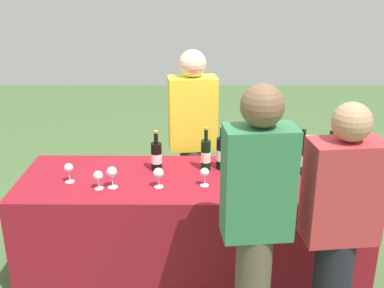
% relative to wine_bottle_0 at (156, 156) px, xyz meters
% --- Properties ---
extents(ground_plane, '(12.00, 12.00, 0.00)m').
position_rel_wine_bottle_0_xyz_m(ground_plane, '(0.26, -0.13, -0.89)').
color(ground_plane, '#476638').
extents(tasting_table, '(2.40, 0.81, 0.78)m').
position_rel_wine_bottle_0_xyz_m(tasting_table, '(0.26, -0.13, -0.50)').
color(tasting_table, maroon).
rests_on(tasting_table, ground_plane).
extents(wine_bottle_0, '(0.08, 0.08, 0.30)m').
position_rel_wine_bottle_0_xyz_m(wine_bottle_0, '(0.00, 0.00, 0.00)').
color(wine_bottle_0, black).
rests_on(wine_bottle_0, tasting_table).
extents(wine_bottle_1, '(0.07, 0.07, 0.32)m').
position_rel_wine_bottle_0_xyz_m(wine_bottle_1, '(0.35, 0.01, 0.01)').
color(wine_bottle_1, black).
rests_on(wine_bottle_1, tasting_table).
extents(wine_bottle_2, '(0.08, 0.08, 0.33)m').
position_rel_wine_bottle_0_xyz_m(wine_bottle_2, '(0.47, 0.03, 0.01)').
color(wine_bottle_2, black).
rests_on(wine_bottle_2, tasting_table).
extents(wine_bottle_3, '(0.08, 0.08, 0.31)m').
position_rel_wine_bottle_0_xyz_m(wine_bottle_3, '(0.72, -0.06, 0.01)').
color(wine_bottle_3, black).
rests_on(wine_bottle_3, tasting_table).
extents(wine_bottle_4, '(0.08, 0.08, 0.33)m').
position_rel_wine_bottle_0_xyz_m(wine_bottle_4, '(1.03, -0.05, 0.01)').
color(wine_bottle_4, black).
rests_on(wine_bottle_4, tasting_table).
extents(wine_bottle_5, '(0.07, 0.07, 0.31)m').
position_rel_wine_bottle_0_xyz_m(wine_bottle_5, '(1.23, -0.01, 0.01)').
color(wine_bottle_5, black).
rests_on(wine_bottle_5, tasting_table).
extents(wine_glass_0, '(0.06, 0.06, 0.14)m').
position_rel_wine_bottle_0_xyz_m(wine_glass_0, '(-0.58, -0.21, -0.01)').
color(wine_glass_0, silver).
rests_on(wine_glass_0, tasting_table).
extents(wine_glass_1, '(0.07, 0.07, 0.13)m').
position_rel_wine_bottle_0_xyz_m(wine_glass_1, '(-0.36, -0.31, -0.02)').
color(wine_glass_1, silver).
rests_on(wine_glass_1, tasting_table).
extents(wine_glass_2, '(0.07, 0.07, 0.15)m').
position_rel_wine_bottle_0_xyz_m(wine_glass_2, '(-0.27, -0.29, -0.00)').
color(wine_glass_2, silver).
rests_on(wine_glass_2, tasting_table).
extents(wine_glass_3, '(0.07, 0.07, 0.14)m').
position_rel_wine_bottle_0_xyz_m(wine_glass_3, '(0.04, -0.28, -0.01)').
color(wine_glass_3, silver).
rests_on(wine_glass_3, tasting_table).
extents(wine_glass_4, '(0.06, 0.06, 0.13)m').
position_rel_wine_bottle_0_xyz_m(wine_glass_4, '(0.34, -0.26, -0.02)').
color(wine_glass_4, silver).
rests_on(wine_glass_4, tasting_table).
extents(wine_glass_5, '(0.07, 0.07, 0.15)m').
position_rel_wine_bottle_0_xyz_m(wine_glass_5, '(0.78, -0.34, 0.00)').
color(wine_glass_5, silver).
rests_on(wine_glass_5, tasting_table).
extents(ice_bucket, '(0.20, 0.20, 0.16)m').
position_rel_wine_bottle_0_xyz_m(ice_bucket, '(1.18, -0.16, -0.03)').
color(ice_bucket, silver).
rests_on(ice_bucket, tasting_table).
extents(server_pouring, '(0.40, 0.25, 1.58)m').
position_rel_wine_bottle_0_xyz_m(server_pouring, '(0.25, 0.46, -0.04)').
color(server_pouring, brown).
rests_on(server_pouring, ground_plane).
extents(guest_0, '(0.38, 0.24, 1.64)m').
position_rel_wine_bottle_0_xyz_m(guest_0, '(0.60, -0.91, 0.01)').
color(guest_0, brown).
rests_on(guest_0, ground_plane).
extents(guest_1, '(0.42, 0.26, 1.53)m').
position_rel_wine_bottle_0_xyz_m(guest_1, '(1.06, -0.86, -0.07)').
color(guest_1, black).
rests_on(guest_1, ground_plane).
extents(menu_board, '(0.45, 0.06, 0.75)m').
position_rel_wine_bottle_0_xyz_m(menu_board, '(1.36, 0.84, -0.52)').
color(menu_board, white).
rests_on(menu_board, ground_plane).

